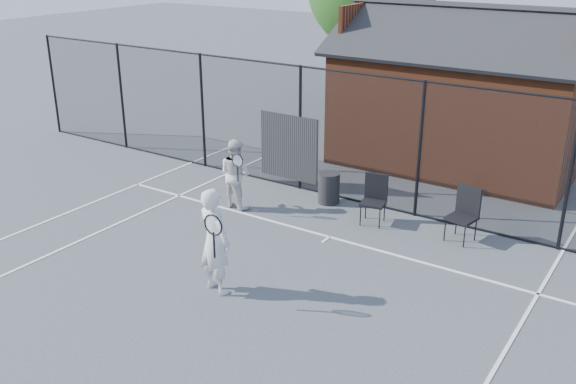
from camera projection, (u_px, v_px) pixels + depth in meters
The scene contains 9 objects.
ground at pixel (240, 302), 10.73m from camera, with size 80.00×80.00×0.00m, color #44494E.
court_lines at pixel (187, 340), 9.70m from camera, with size 11.02×18.00×0.01m.
fence at pixel (364, 143), 14.24m from camera, with size 22.04×3.00×3.00m.
clubhouse at pixel (462, 105), 16.87m from camera, with size 6.50×4.36×4.19m.
player_front at pixel (214, 241), 10.74m from camera, with size 0.88×0.69×1.88m.
player_back at pixel (235, 173), 14.29m from camera, with size 0.89×0.68×1.58m.
chair_left at pixel (373, 201), 13.51m from camera, with size 0.50×0.52×1.03m, color black.
chair_right at pixel (462, 216), 12.72m from camera, with size 0.52×0.54×1.09m, color black.
waste_bin at pixel (329, 188), 14.66m from camera, with size 0.49×0.49×0.72m, color black.
Camera 1 is at (5.81, -7.32, 5.64)m, focal length 40.00 mm.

